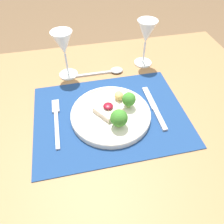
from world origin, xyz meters
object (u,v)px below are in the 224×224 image
(wine_glass_near, at_px, (146,34))
(fork, at_px, (56,119))
(spoon, at_px, (111,71))
(wine_glass_far, at_px, (63,45))
(knife, at_px, (155,110))
(dinner_plate, at_px, (113,113))

(wine_glass_near, bearing_deg, fork, -146.25)
(spoon, bearing_deg, wine_glass_far, 171.21)
(knife, bearing_deg, dinner_plate, 177.24)
(fork, distance_m, spoon, 0.31)
(fork, distance_m, knife, 0.33)
(fork, height_order, knife, knife)
(wine_glass_near, relative_size, wine_glass_far, 1.01)
(fork, xyz_separation_m, wine_glass_near, (0.37, 0.25, 0.13))
(dinner_plate, bearing_deg, fork, 172.00)
(knife, xyz_separation_m, wine_glass_far, (-0.27, 0.27, 0.13))
(fork, relative_size, spoon, 1.09)
(dinner_plate, height_order, wine_glass_far, wine_glass_far)
(wine_glass_far, bearing_deg, wine_glass_near, 2.85)
(spoon, bearing_deg, wine_glass_near, 10.94)
(spoon, xyz_separation_m, wine_glass_far, (-0.17, 0.02, 0.13))
(knife, height_order, wine_glass_far, wine_glass_far)
(fork, bearing_deg, wine_glass_far, 74.27)
(knife, relative_size, wine_glass_near, 1.12)
(dinner_plate, relative_size, wine_glass_near, 1.41)
(dinner_plate, xyz_separation_m, spoon, (0.05, 0.24, -0.01))
(dinner_plate, height_order, wine_glass_near, wine_glass_near)
(spoon, relative_size, wine_glass_far, 1.04)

